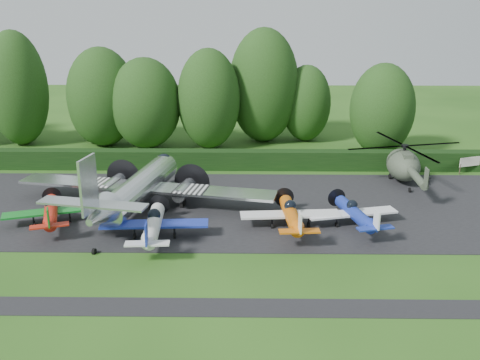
{
  "coord_description": "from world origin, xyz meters",
  "views": [
    {
      "loc": [
        2.87,
        -33.02,
        16.95
      ],
      "look_at": [
        2.3,
        9.88,
        2.5
      ],
      "focal_mm": 40.0,
      "sensor_mm": 36.0,
      "label": 1
    }
  ],
  "objects_px": {
    "transport_plane": "(139,188)",
    "sign_board": "(472,162)",
    "light_plane_orange": "(291,215)",
    "light_plane_white": "(154,224)",
    "light_plane_red": "(51,211)",
    "helicopter": "(404,162)",
    "light_plane_blue": "(355,213)"
  },
  "relations": [
    {
      "from": "light_plane_orange",
      "to": "light_plane_blue",
      "type": "distance_m",
      "value": 5.05
    },
    {
      "from": "light_plane_red",
      "to": "light_plane_blue",
      "type": "xyz_separation_m",
      "value": [
        23.9,
        -0.02,
        -0.01
      ]
    },
    {
      "from": "sign_board",
      "to": "transport_plane",
      "type": "bearing_deg",
      "value": -141.39
    },
    {
      "from": "light_plane_red",
      "to": "helicopter",
      "type": "height_order",
      "value": "helicopter"
    },
    {
      "from": "light_plane_white",
      "to": "sign_board",
      "type": "relative_size",
      "value": 2.75
    },
    {
      "from": "light_plane_white",
      "to": "helicopter",
      "type": "xyz_separation_m",
      "value": [
        22.09,
        13.73,
        0.74
      ]
    },
    {
      "from": "transport_plane",
      "to": "sign_board",
      "type": "height_order",
      "value": "transport_plane"
    },
    {
      "from": "light_plane_orange",
      "to": "light_plane_white",
      "type": "bearing_deg",
      "value": -163.85
    },
    {
      "from": "light_plane_white",
      "to": "light_plane_blue",
      "type": "relative_size",
      "value": 1.1
    },
    {
      "from": "light_plane_blue",
      "to": "sign_board",
      "type": "distance_m",
      "value": 20.37
    },
    {
      "from": "transport_plane",
      "to": "light_plane_red",
      "type": "distance_m",
      "value": 7.22
    },
    {
      "from": "light_plane_orange",
      "to": "sign_board",
      "type": "xyz_separation_m",
      "value": [
        19.72,
        14.62,
        -0.08
      ]
    },
    {
      "from": "transport_plane",
      "to": "light_plane_blue",
      "type": "xyz_separation_m",
      "value": [
        17.48,
        -3.22,
        -0.88
      ]
    },
    {
      "from": "light_plane_red",
      "to": "light_plane_blue",
      "type": "bearing_deg",
      "value": 18.13
    },
    {
      "from": "transport_plane",
      "to": "light_plane_orange",
      "type": "height_order",
      "value": "transport_plane"
    },
    {
      "from": "light_plane_red",
      "to": "sign_board",
      "type": "height_order",
      "value": "light_plane_red"
    },
    {
      "from": "light_plane_white",
      "to": "light_plane_orange",
      "type": "relative_size",
      "value": 1.03
    },
    {
      "from": "sign_board",
      "to": "helicopter",
      "type": "bearing_deg",
      "value": -139.17
    },
    {
      "from": "light_plane_white",
      "to": "sign_board",
      "type": "xyz_separation_m",
      "value": [
        30.04,
        16.76,
        -0.12
      ]
    },
    {
      "from": "light_plane_red",
      "to": "light_plane_white",
      "type": "distance_m",
      "value": 8.97
    },
    {
      "from": "transport_plane",
      "to": "light_plane_orange",
      "type": "xyz_separation_m",
      "value": [
        12.46,
        -3.75,
        -0.79
      ]
    },
    {
      "from": "light_plane_orange",
      "to": "sign_board",
      "type": "distance_m",
      "value": 24.55
    },
    {
      "from": "light_plane_red",
      "to": "light_plane_white",
      "type": "height_order",
      "value": "light_plane_white"
    },
    {
      "from": "light_plane_red",
      "to": "light_plane_orange",
      "type": "bearing_deg",
      "value": 16.52
    },
    {
      "from": "light_plane_white",
      "to": "light_plane_orange",
      "type": "distance_m",
      "value": 10.53
    },
    {
      "from": "light_plane_red",
      "to": "sign_board",
      "type": "relative_size",
      "value": 2.52
    },
    {
      "from": "light_plane_white",
      "to": "light_plane_blue",
      "type": "xyz_separation_m",
      "value": [
        15.34,
        2.67,
        -0.12
      ]
    },
    {
      "from": "transport_plane",
      "to": "helicopter",
      "type": "bearing_deg",
      "value": 6.51
    },
    {
      "from": "transport_plane",
      "to": "sign_board",
      "type": "relative_size",
      "value": 7.45
    },
    {
      "from": "light_plane_red",
      "to": "helicopter",
      "type": "relative_size",
      "value": 0.56
    },
    {
      "from": "light_plane_orange",
      "to": "helicopter",
      "type": "distance_m",
      "value": 16.54
    },
    {
      "from": "helicopter",
      "to": "light_plane_blue",
      "type": "bearing_deg",
      "value": -123.09
    }
  ]
}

